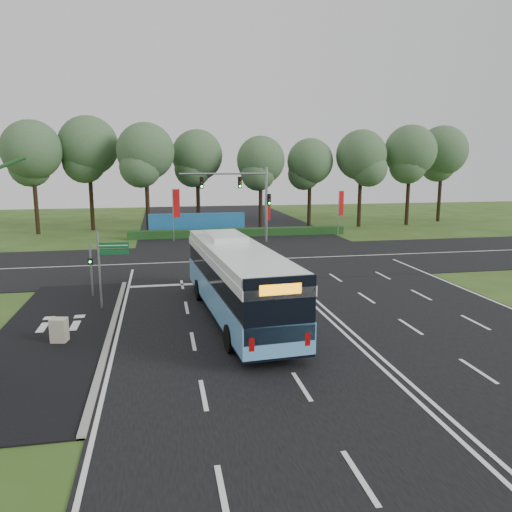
# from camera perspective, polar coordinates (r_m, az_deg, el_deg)

# --- Properties ---
(ground) EXTENTS (120.00, 120.00, 0.00)m
(ground) POSITION_cam_1_polar(r_m,az_deg,el_deg) (27.29, 6.09, -5.22)
(ground) COLOR #2C4818
(ground) RESTS_ON ground
(road_main) EXTENTS (20.00, 120.00, 0.04)m
(road_main) POSITION_cam_1_polar(r_m,az_deg,el_deg) (27.28, 6.09, -5.18)
(road_main) COLOR black
(road_main) RESTS_ON ground
(road_cross) EXTENTS (120.00, 14.00, 0.05)m
(road_cross) POSITION_cam_1_polar(r_m,az_deg,el_deg) (38.60, 0.91, -0.39)
(road_cross) COLOR black
(road_cross) RESTS_ON ground
(bike_path) EXTENTS (5.00, 18.00, 0.06)m
(bike_path) POSITION_cam_1_polar(r_m,az_deg,el_deg) (23.77, -22.04, -8.33)
(bike_path) COLOR black
(bike_path) RESTS_ON ground
(kerb_strip) EXTENTS (0.25, 18.00, 0.12)m
(kerb_strip) POSITION_cam_1_polar(r_m,az_deg,el_deg) (23.40, -16.21, -8.18)
(kerb_strip) COLOR gray
(kerb_strip) RESTS_ON ground
(city_bus) EXTENTS (3.78, 13.37, 3.79)m
(city_bus) POSITION_cam_1_polar(r_m,az_deg,el_deg) (23.83, -2.15, -2.78)
(city_bus) COLOR #5EA2DB
(city_bus) RESTS_ON ground
(pedestrian_signal) EXTENTS (0.28, 0.40, 2.99)m
(pedestrian_signal) POSITION_cam_1_polar(r_m,az_deg,el_deg) (29.20, -18.33, -1.35)
(pedestrian_signal) COLOR gray
(pedestrian_signal) RESTS_ON ground
(street_sign) EXTENTS (1.57, 0.20, 4.03)m
(street_sign) POSITION_cam_1_polar(r_m,az_deg,el_deg) (26.33, -16.78, -0.53)
(street_sign) COLOR gray
(street_sign) RESTS_ON ground
(utility_cabinet) EXTENTS (0.73, 0.64, 1.06)m
(utility_cabinet) POSITION_cam_1_polar(r_m,az_deg,el_deg) (22.59, -21.57, -7.94)
(utility_cabinet) COLOR #BAB396
(utility_cabinet) RESTS_ON ground
(banner_flag_left) EXTENTS (0.70, 0.33, 5.04)m
(banner_flag_left) POSITION_cam_1_polar(r_m,az_deg,el_deg) (47.91, -9.18, 5.56)
(banner_flag_left) COLOR gray
(banner_flag_left) RESTS_ON ground
(banner_flag_mid) EXTENTS (0.59, 0.17, 4.02)m
(banner_flag_mid) POSITION_cam_1_polar(r_m,az_deg,el_deg) (49.21, 1.28, 5.09)
(banner_flag_mid) COLOR gray
(banner_flag_mid) RESTS_ON ground
(banner_flag_right) EXTENTS (0.64, 0.31, 4.67)m
(banner_flag_right) POSITION_cam_1_polar(r_m,az_deg,el_deg) (51.50, 9.63, 5.64)
(banner_flag_right) COLOR gray
(banner_flag_right) RESTS_ON ground
(traffic_light_gantry) EXTENTS (8.41, 0.28, 7.00)m
(traffic_light_gantry) POSITION_cam_1_polar(r_m,az_deg,el_deg) (46.35, -0.99, 7.25)
(traffic_light_gantry) COLOR gray
(traffic_light_gantry) RESTS_ON ground
(hedge) EXTENTS (22.00, 1.20, 0.80)m
(hedge) POSITION_cam_1_polar(r_m,az_deg,el_deg) (50.67, -1.98, 2.70)
(hedge) COLOR #183814
(hedge) RESTS_ON ground
(blue_hoarding) EXTENTS (10.00, 0.30, 2.20)m
(blue_hoarding) POSITION_cam_1_polar(r_m,az_deg,el_deg) (52.59, -6.73, 3.70)
(blue_hoarding) COLOR #1E67A7
(blue_hoarding) RESTS_ON ground
(eucalyptus_row) EXTENTS (53.53, 9.76, 12.36)m
(eucalyptus_row) POSITION_cam_1_polar(r_m,az_deg,el_deg) (56.91, -0.43, 11.70)
(eucalyptus_row) COLOR black
(eucalyptus_row) RESTS_ON ground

